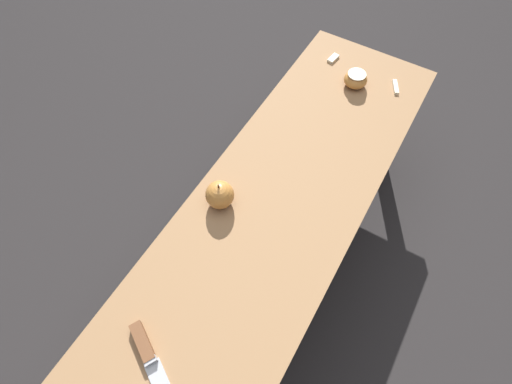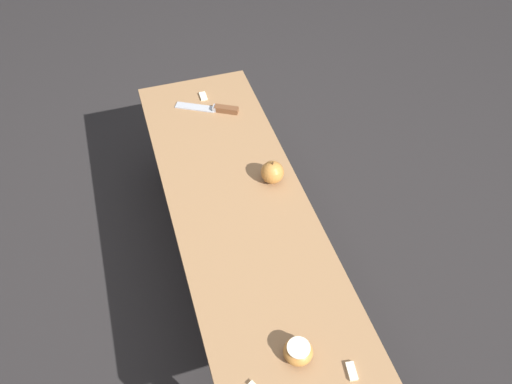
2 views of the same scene
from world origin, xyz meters
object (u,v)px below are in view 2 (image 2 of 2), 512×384
knife (216,109)px  wooden_bench (241,218)px  apple_whole (272,172)px  apple_cut (298,352)px

knife → wooden_bench: bearing=113.3°
wooden_bench → apple_whole: 0.17m
wooden_bench → apple_cut: size_ratio=18.99×
knife → apple_whole: size_ratio=2.66×
wooden_bench → knife: knife is taller
knife → apple_cut: (0.91, -0.04, 0.02)m
knife → apple_whole: bearing=130.6°
wooden_bench → knife: (-0.44, 0.04, 0.06)m
knife → apple_cut: 0.91m
apple_whole → apple_cut: (0.54, -0.12, -0.01)m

